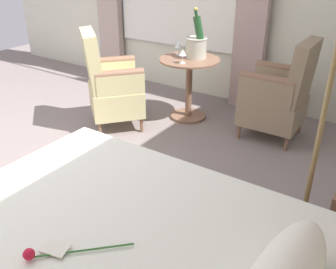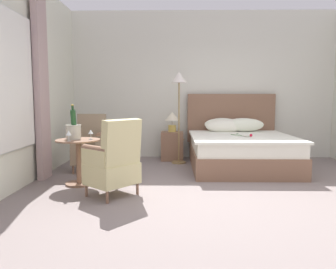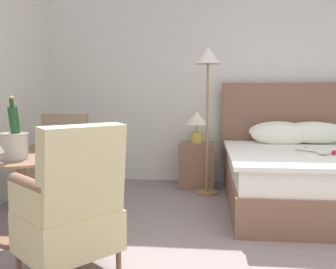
{
  "view_description": "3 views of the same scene",
  "coord_description": "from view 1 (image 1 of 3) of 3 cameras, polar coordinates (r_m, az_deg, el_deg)",
  "views": [
    {
      "loc": [
        1.32,
        2.61,
        1.74
      ],
      "look_at": [
        -0.55,
        1.35,
        0.59
      ],
      "focal_mm": 40.0,
      "sensor_mm": 36.0,
      "label": 1
    },
    {
      "loc": [
        -0.62,
        -4.04,
        1.25
      ],
      "look_at": [
        -0.71,
        1.16,
        0.69
      ],
      "focal_mm": 35.0,
      "sensor_mm": 36.0,
      "label": 2
    },
    {
      "loc": [
        -0.52,
        -2.19,
        1.17
      ],
      "look_at": [
        -0.89,
        1.39,
        0.81
      ],
      "focal_mm": 40.0,
      "sensor_mm": 36.0,
      "label": 3
    }
  ],
  "objects": [
    {
      "name": "champagne_bucket",
      "position": [
        4.01,
        4.39,
        13.54
      ],
      "size": [
        0.23,
        0.23,
        0.51
      ],
      "color": "#B8B7A7",
      "rests_on": "side_table_round"
    },
    {
      "name": "side_table_round",
      "position": [
        4.09,
        3.21,
        7.88
      ],
      "size": [
        0.64,
        0.64,
        0.67
      ],
      "color": "brown",
      "rests_on": "ground"
    },
    {
      "name": "armchair_by_window",
      "position": [
        3.78,
        16.62,
        5.66
      ],
      "size": [
        0.53,
        0.6,
        0.99
      ],
      "color": "brown",
      "rests_on": "ground"
    },
    {
      "name": "wine_glass_near_bucket",
      "position": [
        4.13,
        1.63,
        13.52
      ],
      "size": [
        0.08,
        0.08,
        0.15
      ],
      "color": "white",
      "rests_on": "side_table_round"
    },
    {
      "name": "armchair_facing_bed",
      "position": [
        3.92,
        -8.81,
        7.45
      ],
      "size": [
        0.78,
        0.78,
        1.01
      ],
      "color": "brown",
      "rests_on": "ground"
    },
    {
      "name": "wine_glass_near_edge",
      "position": [
        3.82,
        2.24,
        12.28
      ],
      "size": [
        0.07,
        0.07,
        0.14
      ],
      "color": "white",
      "rests_on": "side_table_round"
    }
  ]
}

